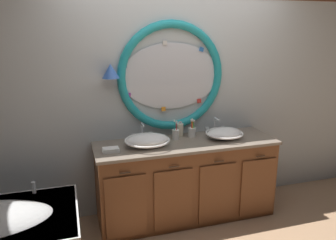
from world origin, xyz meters
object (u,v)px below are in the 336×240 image
Objects in this scene: soap_dispenser at (180,129)px; toothbrush_holder_left at (176,134)px; sink_basin_right at (224,133)px; folded_hand_towel at (111,150)px; toothbrush_holder_right at (192,131)px; sink_basin_left at (147,140)px.

toothbrush_holder_left is at bearing -130.82° from soap_dispenser.
sink_basin_right is 1.86× the size of toothbrush_holder_left.
folded_hand_towel is (-0.79, -0.27, -0.05)m from soap_dispenser.
folded_hand_towel is at bearing -166.88° from toothbrush_holder_right.
toothbrush_holder_left reaches higher than sink_basin_left.
toothbrush_holder_left is 1.07× the size of toothbrush_holder_right.
toothbrush_holder_right is at bearing 13.12° from folded_hand_towel.
sink_basin_right is at bearing -15.04° from toothbrush_holder_left.
sink_basin_left is 1.14× the size of sink_basin_right.
toothbrush_holder_right reaches higher than soap_dispenser.
folded_hand_towel is at bearing -178.00° from sink_basin_right.
sink_basin_right is 0.34m from toothbrush_holder_right.
toothbrush_holder_left is (-0.50, 0.13, -0.00)m from sink_basin_right.
sink_basin_right is 0.52m from toothbrush_holder_left.
toothbrush_holder_right is at bearing 9.83° from toothbrush_holder_left.
sink_basin_left is at bearing -151.25° from soap_dispenser.
sink_basin_left is 0.37m from folded_hand_towel.
toothbrush_holder_right is at bearing 17.40° from sink_basin_left.
toothbrush_holder_right reaches higher than sink_basin_left.
folded_hand_towel is (-0.70, -0.18, -0.04)m from toothbrush_holder_left.
soap_dispenser is at bearing 19.18° from folded_hand_towel.
sink_basin_left is 0.36m from toothbrush_holder_left.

